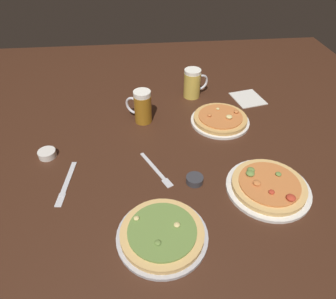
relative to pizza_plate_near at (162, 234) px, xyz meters
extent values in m
cube|color=#3D2114|center=(0.06, 0.39, -0.03)|extent=(2.40, 2.40, 0.03)
cylinder|color=#B2B2B7|center=(0.00, 0.00, -0.01)|extent=(0.28, 0.28, 0.01)
cylinder|color=tan|center=(0.00, 0.00, 0.00)|extent=(0.25, 0.25, 0.02)
cylinder|color=olive|center=(0.00, 0.00, 0.02)|extent=(0.21, 0.21, 0.01)
ellipsoid|color=#DBC67A|center=(-0.07, 0.05, 0.02)|extent=(0.02, 0.02, 0.01)
ellipsoid|color=#DBC67A|center=(0.05, 0.01, 0.02)|extent=(0.02, 0.02, 0.01)
ellipsoid|color=olive|center=(-0.02, -0.04, 0.02)|extent=(0.02, 0.02, 0.01)
cylinder|color=silver|center=(0.31, 0.58, -0.01)|extent=(0.27, 0.27, 0.01)
cylinder|color=tan|center=(0.31, 0.58, 0.00)|extent=(0.24, 0.24, 0.02)
cylinder|color=#C67038|center=(0.31, 0.58, 0.02)|extent=(0.20, 0.20, 0.01)
ellipsoid|color=#C67038|center=(0.39, 0.60, 0.03)|extent=(0.02, 0.02, 0.01)
ellipsoid|color=#DBC67A|center=(0.35, 0.56, 0.03)|extent=(0.03, 0.03, 0.01)
ellipsoid|color=#DBC67A|center=(0.31, 0.63, 0.02)|extent=(0.02, 0.02, 0.01)
ellipsoid|color=#C67038|center=(0.26, 0.58, 0.02)|extent=(0.02, 0.02, 0.01)
cylinder|color=silver|center=(0.39, 0.16, -0.01)|extent=(0.29, 0.29, 0.01)
cylinder|color=tan|center=(0.39, 0.16, 0.00)|extent=(0.26, 0.26, 0.02)
cylinder|color=#C67038|center=(0.39, 0.16, 0.02)|extent=(0.21, 0.21, 0.01)
ellipsoid|color=olive|center=(0.33, 0.20, 0.03)|extent=(0.03, 0.03, 0.02)
ellipsoid|color=olive|center=(0.43, 0.19, 0.02)|extent=(0.02, 0.02, 0.01)
ellipsoid|color=#C67038|center=(0.34, 0.15, 0.03)|extent=(0.03, 0.03, 0.01)
ellipsoid|color=#B73823|center=(0.38, 0.11, 0.02)|extent=(0.02, 0.02, 0.01)
ellipsoid|color=olive|center=(0.34, 0.22, 0.03)|extent=(0.03, 0.03, 0.01)
ellipsoid|color=#B73823|center=(0.43, 0.08, 0.03)|extent=(0.03, 0.03, 0.02)
cylinder|color=gold|center=(0.22, 0.83, 0.05)|extent=(0.08, 0.08, 0.13)
cylinder|color=white|center=(0.22, 0.83, 0.12)|extent=(0.08, 0.08, 0.02)
torus|color=silver|center=(0.27, 0.85, 0.05)|extent=(0.08, 0.05, 0.08)
cylinder|color=#9E6619|center=(-0.03, 0.63, 0.05)|extent=(0.08, 0.08, 0.13)
cylinder|color=white|center=(-0.03, 0.63, 0.13)|extent=(0.08, 0.08, 0.02)
torus|color=silver|center=(-0.08, 0.66, 0.05)|extent=(0.08, 0.06, 0.09)
cylinder|color=silver|center=(-0.42, 0.41, 0.00)|extent=(0.07, 0.07, 0.03)
cylinder|color=#333338|center=(0.14, 0.22, 0.00)|extent=(0.06, 0.06, 0.03)
cube|color=silver|center=(0.50, 0.77, -0.01)|extent=(0.17, 0.18, 0.01)
cube|color=silver|center=(-0.01, 0.31, -0.01)|extent=(0.09, 0.17, 0.01)
cube|color=silver|center=(0.04, 0.22, -0.01)|extent=(0.04, 0.05, 0.00)
cube|color=silver|center=(-0.32, 0.28, -0.01)|extent=(0.04, 0.18, 0.01)
cube|color=silver|center=(-0.33, 0.18, -0.01)|extent=(0.03, 0.06, 0.00)
camera|label=1|loc=(-0.03, -0.52, 0.77)|focal=32.04mm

